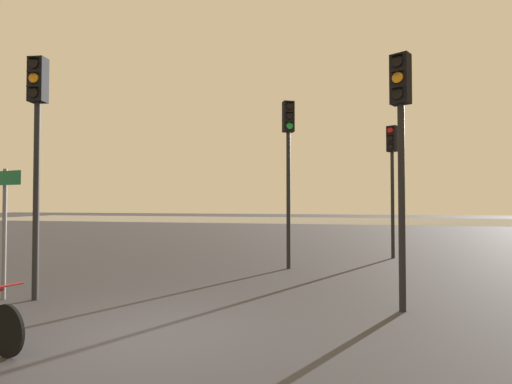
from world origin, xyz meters
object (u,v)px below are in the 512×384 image
object	(u,v)px
traffic_light_far_right	(392,166)
direction_sign_post	(4,214)
traffic_light_near_left	(37,132)
traffic_light_near_right	(401,132)
traffic_light_center	(288,153)

from	to	relation	value
traffic_light_far_right	direction_sign_post	size ratio (longest dim) A/B	1.77
traffic_light_near_left	traffic_light_near_right	xyz separation A→B (m)	(6.98, 0.73, -0.15)
traffic_light_center	direction_sign_post	world-z (taller)	traffic_light_center
traffic_light_near_right	traffic_light_near_left	bearing A→B (deg)	35.44
traffic_light_near_right	traffic_light_center	bearing A→B (deg)	-27.98
traffic_light_far_right	traffic_light_near_left	size ratio (longest dim) A/B	0.95
traffic_light_far_right	traffic_light_center	size ratio (longest dim) A/B	0.94
traffic_light_near_right	traffic_light_far_right	bearing A→B (deg)	-65.52
traffic_light_center	direction_sign_post	size ratio (longest dim) A/B	1.88
traffic_light_far_right	traffic_light_near_left	distance (m)	10.86
traffic_light_near_left	direction_sign_post	size ratio (longest dim) A/B	1.86
traffic_light_far_right	traffic_light_center	xyz separation A→B (m)	(-3.21, -2.96, 0.19)
traffic_light_center	direction_sign_post	bearing A→B (deg)	19.38
direction_sign_post	traffic_light_near_left	bearing A→B (deg)	-156.41
traffic_light_near_left	direction_sign_post	xyz separation A→B (m)	(-0.65, -0.12, -1.64)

